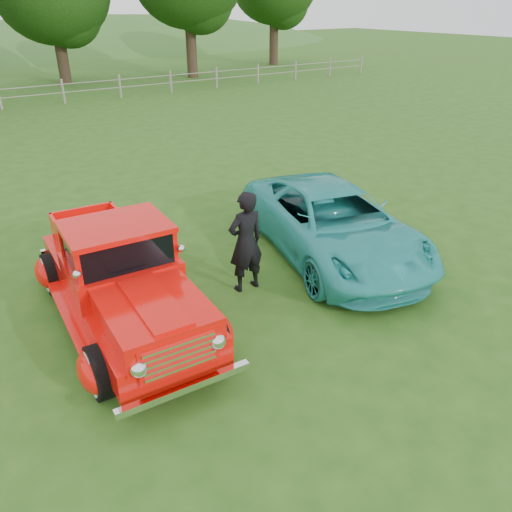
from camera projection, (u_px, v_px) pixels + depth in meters
ground at (259, 336)px, 7.92m from camera, size 140.00×140.00×0.00m
red_pickup at (122, 279)px, 7.92m from camera, size 2.42×5.07×1.78m
teal_sedan at (333, 223)px, 10.12m from camera, size 3.52×5.53×1.42m
man at (246, 242)px, 8.80m from camera, size 0.69×0.46×1.88m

